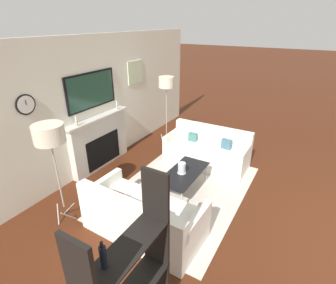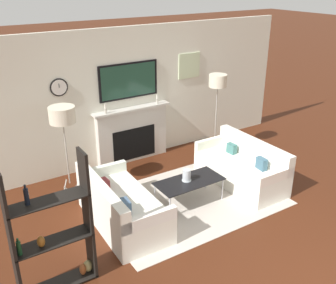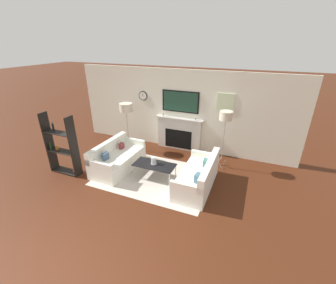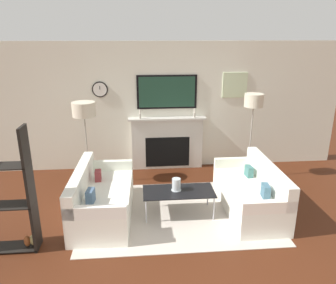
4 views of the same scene
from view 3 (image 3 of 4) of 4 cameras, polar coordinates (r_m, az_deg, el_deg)
The scene contains 10 objects.
ground_plane at distance 4.60m, azimuth -22.17°, elevation -27.92°, with size 60.00×60.00×0.00m, color #461F0F.
fireplace_wall at distance 7.63m, azimuth 3.18°, elevation 7.04°, with size 7.57×0.28×2.70m.
area_rug at distance 6.42m, azimuth -3.31°, elevation -8.69°, with size 3.09×2.17×0.01m.
couch_left at distance 6.84m, azimuth -12.79°, elevation -4.31°, with size 0.91×1.78×0.80m.
couch_right at distance 5.92m, azimuth 7.68°, elevation -8.87°, with size 0.79×1.78×0.80m.
coffee_table at distance 6.18m, azimuth -3.48°, elevation -5.93°, with size 1.15×0.55×0.42m.
hurricane_candle at distance 6.16m, azimuth -3.68°, elevation -4.80°, with size 0.16×0.16×0.20m.
floor_lamp_left at distance 7.55m, azimuth -10.60°, elevation 8.49°, with size 0.43×0.43×1.65m.
floor_lamp_right at distance 6.42m, azimuth 14.50°, elevation 6.21°, with size 0.36×0.36×1.75m.
shelf_unit at distance 6.90m, azimuth -25.25°, elevation -1.41°, with size 0.95×0.28×1.75m.
Camera 3 is at (2.38, -1.75, 3.53)m, focal length 24.00 mm.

